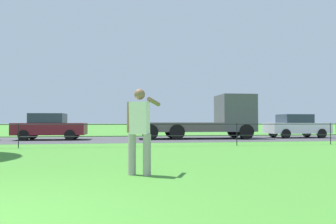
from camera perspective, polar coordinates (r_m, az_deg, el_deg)
street_strip at (r=18.89m, az=-14.04°, el=-4.93°), size 80.00×6.59×0.01m
park_fence at (r=13.46m, az=-16.20°, el=-3.37°), size 32.25×0.04×1.00m
person_thrower at (r=6.28m, az=-5.19°, el=-2.99°), size 0.73×0.69×1.73m
car_maroon_center at (r=19.47m, az=-20.75°, el=-2.49°), size 4.04×1.89×1.54m
flatbed_truck_left at (r=19.86m, az=8.12°, el=-1.30°), size 7.35×2.55×2.75m
car_white_right at (r=22.32m, az=22.35°, el=-2.36°), size 4.01×1.83×1.54m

